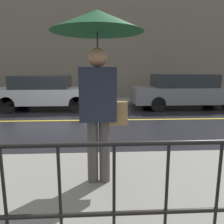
{
  "coord_description": "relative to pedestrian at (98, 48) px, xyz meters",
  "views": [
    {
      "loc": [
        1.07,
        -7.12,
        1.62
      ],
      "look_at": [
        1.33,
        -2.51,
        0.75
      ],
      "focal_mm": 35.0,
      "sensor_mm": 36.0,
      "label": 1
    }
  ],
  "objects": [
    {
      "name": "ground_plane",
      "position": [
        -1.05,
        4.37,
        -1.89
      ],
      "size": [
        80.0,
        80.0,
        0.0
      ],
      "primitive_type": "plane",
      "color": "black"
    },
    {
      "name": "sidewalk_near",
      "position": [
        -1.05,
        -0.26,
        -1.82
      ],
      "size": [
        28.0,
        2.62,
        0.15
      ],
      "color": "gray",
      "rests_on": "ground_plane"
    },
    {
      "name": "car_silver",
      "position": [
        -2.28,
        6.64,
        -1.16
      ],
      "size": [
        4.33,
        1.85,
        1.43
      ],
      "color": "#B2B5BA",
      "rests_on": "ground_plane"
    },
    {
      "name": "car_grey",
      "position": [
        3.79,
        6.64,
        -1.15
      ],
      "size": [
        4.8,
        1.9,
        1.48
      ],
      "color": "slate",
      "rests_on": "ground_plane"
    },
    {
      "name": "building_storefront",
      "position": [
        -1.05,
        9.52,
        1.57
      ],
      "size": [
        28.0,
        0.3,
        6.93
      ],
      "color": "#706656",
      "rests_on": "ground_plane"
    },
    {
      "name": "pedestrian",
      "position": [
        0.0,
        0.0,
        0.0
      ],
      "size": [
        1.13,
        1.13,
        2.19
      ],
      "color": "#4C4742",
      "rests_on": "sidewalk_near"
    },
    {
      "name": "sidewalk_far",
      "position": [
        -1.05,
        8.52,
        -1.82
      ],
      "size": [
        28.0,
        1.68,
        0.15
      ],
      "color": "gray",
      "rests_on": "ground_plane"
    },
    {
      "name": "lane_marking",
      "position": [
        -1.05,
        4.37,
        -1.89
      ],
      "size": [
        25.2,
        0.12,
        0.01
      ],
      "color": "gold",
      "rests_on": "ground_plane"
    }
  ]
}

